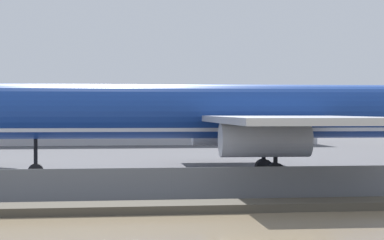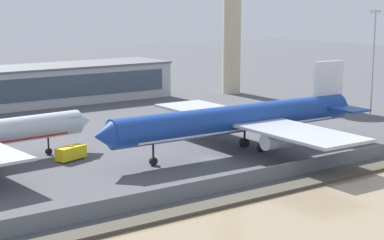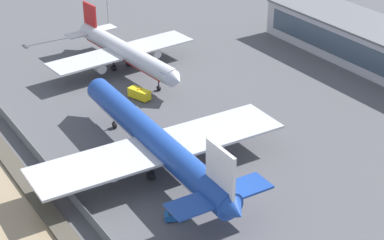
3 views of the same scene
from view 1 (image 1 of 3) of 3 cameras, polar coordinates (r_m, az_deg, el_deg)
ground_plane at (r=64.34m, az=-3.04°, el=-4.53°), size 500.00×500.00×0.00m
shoreline_seawall at (r=44.03m, az=-0.87°, el=-6.63°), size 320.00×3.00×0.50m
perimeter_fence at (r=48.38m, az=-1.51°, el=-4.95°), size 280.00×0.10×2.21m
cargo_jet_blue at (r=66.30m, az=3.79°, el=0.48°), size 54.53×47.06×14.71m
terminal_building at (r=134.64m, az=-6.18°, el=0.26°), size 71.87×17.01×9.61m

